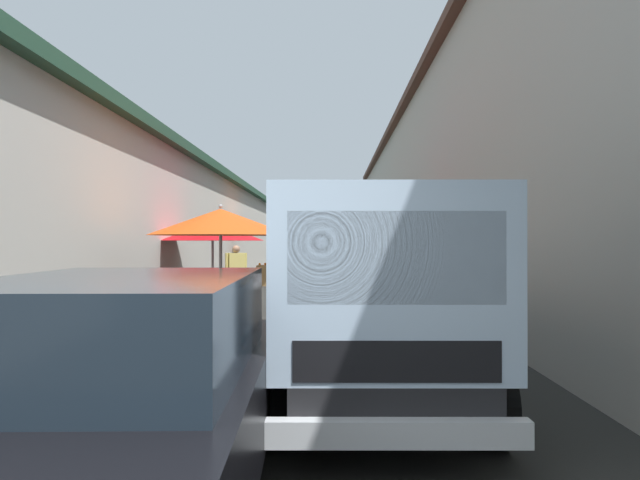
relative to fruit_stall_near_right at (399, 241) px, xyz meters
name	(u,v)px	position (x,y,z in m)	size (l,w,h in m)	color
ground	(311,302)	(1.64, 2.23, -1.69)	(90.00, 90.00, 0.00)	#282826
building_left_whitewash	(103,229)	(3.89, 8.95, 0.40)	(49.80, 7.50, 4.16)	beige
building_right_concrete	(527,189)	(3.89, -4.48, 1.63)	(49.80, 7.50, 6.62)	#A39E93
fruit_stall_near_right	(399,241)	(0.00, 0.00, 0.00)	(2.21, 2.21, 2.23)	#9E9EA3
fruit_stall_near_left	(212,240)	(-0.82, 4.43, 0.02)	(2.39, 2.39, 2.23)	#9E9EA3
fruit_stall_mid_lane	(267,237)	(7.49, 4.12, 0.18)	(2.26, 2.26, 2.40)	#9E9EA3
fruit_stall_far_right	(222,236)	(-4.23, 3.53, 0.08)	(2.46, 2.46, 2.31)	#9E9EA3
hatchback_car	(128,387)	(-10.23, 2.95, -0.95)	(3.97, 2.05, 1.45)	black
delivery_truck	(376,309)	(-8.55, 1.25, -0.65)	(4.95, 2.04, 2.08)	black
vendor_by_crates	(236,269)	(1.73, 4.32, -0.79)	(0.39, 0.57, 1.58)	#232328
parked_scooter	(442,318)	(-4.81, -0.09, -1.24)	(1.69, 0.32, 1.14)	black
plastic_stool	(397,316)	(-3.61, 0.48, -1.37)	(0.30, 0.30, 0.43)	#1E8C3F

